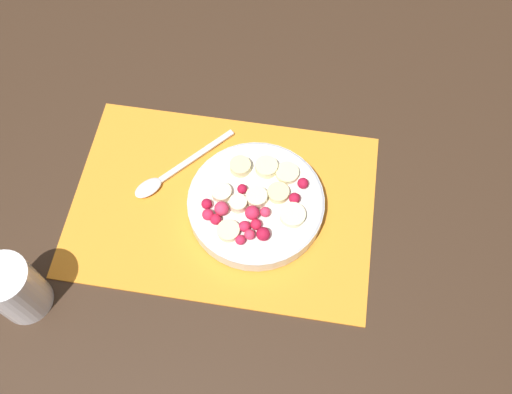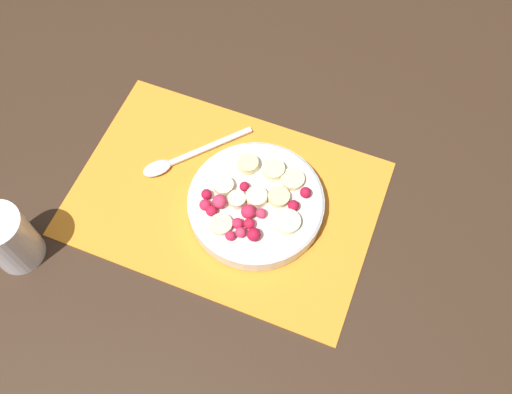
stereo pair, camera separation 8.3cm
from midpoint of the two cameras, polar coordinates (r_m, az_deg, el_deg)
ground_plane at (r=0.87m, az=-0.43°, el=-0.44°), size 3.00×3.00×0.00m
placemat at (r=0.87m, az=-0.43°, el=-0.35°), size 0.46×0.31×0.01m
fruit_bowl at (r=0.84m, az=2.77°, el=-0.83°), size 0.20×0.20×0.05m
spoon at (r=0.90m, az=-5.40°, el=3.43°), size 0.14×0.15×0.01m
drinking_glass at (r=0.84m, az=-21.01°, el=-4.18°), size 0.07×0.07×0.10m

